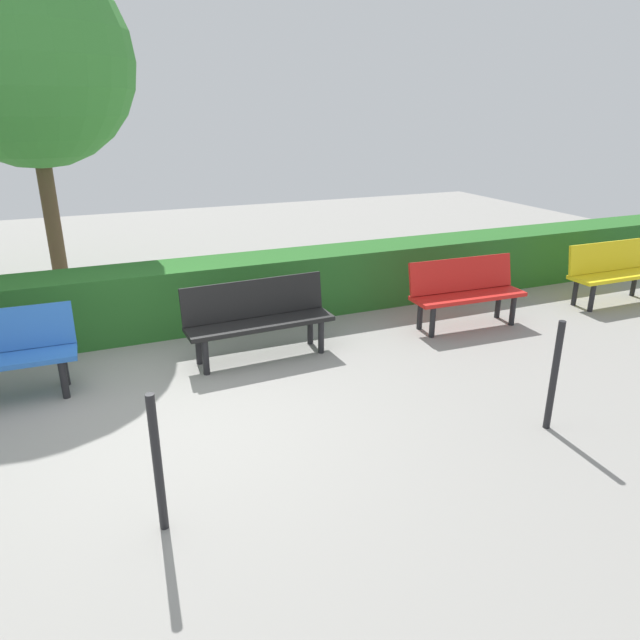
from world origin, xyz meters
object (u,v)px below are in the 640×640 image
bench_yellow (613,270)px  tree_near (26,60)px  bench_black (258,315)px  bench_red (465,289)px

bench_yellow → tree_near: 8.47m
bench_yellow → bench_black: (5.24, -0.11, 0.00)m
bench_red → bench_black: 2.72m
bench_black → tree_near: bearing=-60.2°
bench_yellow → tree_near: bearing=-24.1°
tree_near → bench_black: bearing=122.1°
bench_yellow → bench_black: same height
bench_yellow → bench_black: bearing=-0.6°
bench_yellow → bench_red: (2.52, -0.03, 0.00)m
bench_yellow → bench_red: bench_yellow is taller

